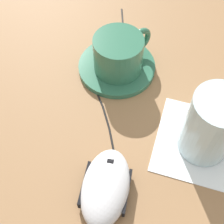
{
  "coord_description": "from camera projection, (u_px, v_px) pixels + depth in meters",
  "views": [
    {
      "loc": [
        0.26,
        -0.05,
        0.42
      ],
      "look_at": [
        0.0,
        -0.04,
        0.03
      ],
      "focal_mm": 50.0,
      "sensor_mm": 36.0,
      "label": 1
    }
  ],
  "objects": [
    {
      "name": "napkin_under_glass",
      "position": [
        201.0,
        143.0,
        0.47
      ],
      "size": [
        0.17,
        0.17,
        0.0
      ],
      "primitive_type": "cube",
      "rotation": [
        0.0,
        0.0,
        -0.36
      ],
      "color": "white",
      "rests_on": "ground"
    },
    {
      "name": "ground_plane",
      "position": [
        134.0,
        119.0,
        0.49
      ],
      "size": [
        3.0,
        3.0,
        0.0
      ],
      "primitive_type": "plane",
      "color": "olive"
    },
    {
      "name": "mouse_cable",
      "position": [
        109.0,
        69.0,
        0.55
      ],
      "size": [
        0.32,
        0.06,
        0.0
      ],
      "color": "black",
      "rests_on": "ground"
    },
    {
      "name": "drinking_glass",
      "position": [
        211.0,
        126.0,
        0.42
      ],
      "size": [
        0.07,
        0.07,
        0.11
      ],
      "primitive_type": "cylinder",
      "color": "silver",
      "rests_on": "napkin_under_glass"
    },
    {
      "name": "saucer",
      "position": [
        117.0,
        67.0,
        0.55
      ],
      "size": [
        0.13,
        0.13,
        0.01
      ],
      "primitive_type": "cylinder",
      "color": "#2D664C",
      "rests_on": "ground"
    },
    {
      "name": "coffee_cup",
      "position": [
        119.0,
        54.0,
        0.51
      ],
      "size": [
        0.09,
        0.1,
        0.06
      ],
      "color": "#2D664C",
      "rests_on": "saucer"
    },
    {
      "name": "computer_mouse",
      "position": [
        106.0,
        187.0,
        0.41
      ],
      "size": [
        0.12,
        0.09,
        0.04
      ],
      "color": "silver",
      "rests_on": "ground"
    }
  ]
}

